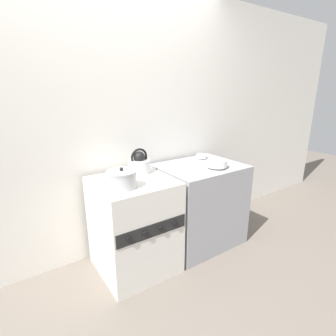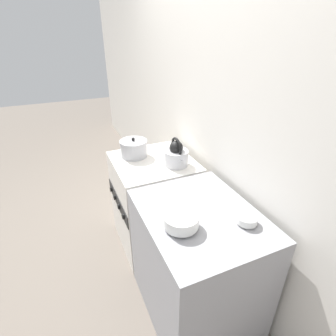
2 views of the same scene
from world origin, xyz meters
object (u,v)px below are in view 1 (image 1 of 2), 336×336
at_px(stove, 134,225).
at_px(enamel_bowl, 217,163).
at_px(small_ceramic_bowl, 202,156).
at_px(cooking_pot, 122,179).
at_px(kettle, 140,164).

xyz_separation_m(stove, enamel_bowl, (0.83, -0.15, 0.47)).
relative_size(stove, small_ceramic_bowl, 7.32).
xyz_separation_m(stove, cooking_pot, (-0.14, -0.11, 0.49)).
bearing_deg(stove, enamel_bowl, -10.10).
height_order(enamel_bowl, small_ceramic_bowl, enamel_bowl).
height_order(stove, small_ceramic_bowl, small_ceramic_bowl).
distance_m(kettle, enamel_bowl, 0.74).
relative_size(cooking_pot, small_ceramic_bowl, 2.00).
bearing_deg(small_ceramic_bowl, enamel_bowl, -108.11).
distance_m(stove, cooking_pot, 0.52).
xyz_separation_m(cooking_pot, enamel_bowl, (0.97, -0.03, -0.02)).
xyz_separation_m(stove, kettle, (0.15, 0.14, 0.51)).
distance_m(stove, enamel_bowl, 0.96).
bearing_deg(enamel_bowl, small_ceramic_bowl, 71.89).
bearing_deg(cooking_pot, enamel_bowl, -1.98).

